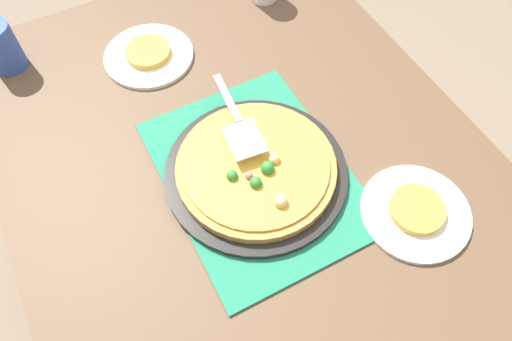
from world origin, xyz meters
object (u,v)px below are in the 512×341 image
(pizza_pan, at_px, (256,172))
(plate_near_left, at_px, (415,212))
(pizza, at_px, (256,167))
(plate_far_right, at_px, (149,56))
(pizza_server, at_px, (238,121))
(served_slice_right, at_px, (148,52))
(served_slice_left, at_px, (417,209))
(cup_far, at_px, (1,47))

(pizza_pan, distance_m, plate_near_left, 0.33)
(pizza, bearing_deg, plate_far_right, 9.86)
(pizza, distance_m, pizza_server, 0.11)
(pizza_pan, xyz_separation_m, pizza, (-0.00, 0.00, 0.02))
(pizza_pan, relative_size, pizza, 1.15)
(plate_near_left, distance_m, plate_far_right, 0.73)
(pizza, relative_size, served_slice_right, 3.00)
(served_slice_left, bearing_deg, pizza_server, 35.41)
(plate_near_left, distance_m, cup_far, 1.01)
(cup_far, bearing_deg, plate_far_right, -112.99)
(pizza, height_order, plate_far_right, pizza)
(plate_far_right, distance_m, pizza_server, 0.35)
(pizza_pan, xyz_separation_m, plate_near_left, (-0.23, -0.24, -0.01))
(plate_far_right, distance_m, served_slice_left, 0.73)
(served_slice_left, xyz_separation_m, pizza_server, (0.32, 0.23, 0.05))
(plate_far_right, height_order, served_slice_left, served_slice_left)
(plate_far_right, distance_m, served_slice_right, 0.01)
(plate_near_left, height_order, plate_far_right, same)
(pizza, xyz_separation_m, served_slice_left, (-0.23, -0.24, -0.02))
(pizza_pan, bearing_deg, plate_far_right, 9.89)
(pizza_pan, height_order, plate_near_left, pizza_pan)
(pizza_pan, relative_size, served_slice_left, 3.45)
(pizza_pan, height_order, plate_far_right, pizza_pan)
(pizza, bearing_deg, cup_far, 34.32)
(plate_near_left, bearing_deg, plate_far_right, 25.65)
(plate_far_right, xyz_separation_m, pizza_server, (-0.33, -0.08, 0.06))
(pizza_pan, relative_size, served_slice_right, 3.45)
(pizza_server, bearing_deg, plate_near_left, -144.59)
(plate_far_right, relative_size, pizza_server, 0.94)
(pizza_pan, bearing_deg, cup_far, 34.38)
(pizza, distance_m, plate_near_left, 0.33)
(pizza, relative_size, pizza_server, 1.42)
(served_slice_right, xyz_separation_m, pizza_server, (-0.33, -0.08, 0.05))
(cup_far, bearing_deg, plate_near_left, -141.61)
(pizza, relative_size, plate_far_right, 1.50)
(plate_near_left, height_order, served_slice_right, served_slice_right)
(pizza, distance_m, served_slice_right, 0.44)
(served_slice_left, relative_size, pizza_server, 0.47)
(pizza_pan, bearing_deg, plate_near_left, -133.37)
(pizza, height_order, plate_near_left, pizza)
(served_slice_right, bearing_deg, pizza_pan, -170.11)
(pizza, xyz_separation_m, pizza_server, (0.10, -0.01, 0.04))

